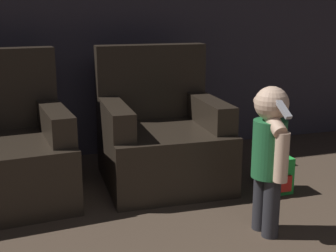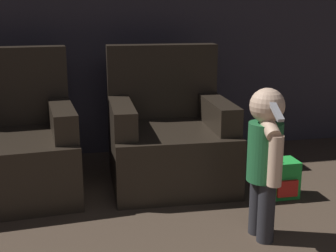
{
  "view_description": "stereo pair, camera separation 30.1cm",
  "coord_description": "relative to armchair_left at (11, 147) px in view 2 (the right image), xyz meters",
  "views": [
    {
      "loc": [
        -0.75,
        0.31,
        1.33
      ],
      "look_at": [
        0.15,
        3.09,
        0.58
      ],
      "focal_mm": 50.0,
      "sensor_mm": 36.0,
      "label": 1
    },
    {
      "loc": [
        -0.46,
        0.23,
        1.33
      ],
      "look_at": [
        0.15,
        3.09,
        0.58
      ],
      "focal_mm": 50.0,
      "sensor_mm": 36.0,
      "label": 2
    }
  ],
  "objects": [
    {
      "name": "wall_back",
      "position": [
        0.89,
        0.85,
        0.96
      ],
      "size": [
        8.4,
        0.05,
        2.6
      ],
      "color": "#3D3842",
      "rests_on": "ground_plane"
    },
    {
      "name": "armchair_left",
      "position": [
        0.0,
        0.0,
        0.0
      ],
      "size": [
        0.97,
        0.99,
        1.04
      ],
      "rotation": [
        0.0,
        0.0,
        0.09
      ],
      "color": "black",
      "rests_on": "ground_plane"
    },
    {
      "name": "armchair_right",
      "position": [
        1.17,
        0.0,
        0.0
      ],
      "size": [
        0.92,
        0.95,
        1.04
      ],
      "rotation": [
        0.0,
        0.0,
        -0.03
      ],
      "color": "black",
      "rests_on": "ground_plane"
    },
    {
      "name": "person_toddler",
      "position": [
        1.5,
        -1.06,
        0.19
      ],
      "size": [
        0.2,
        0.35,
        0.9
      ],
      "rotation": [
        0.0,
        0.0,
        -1.5
      ],
      "color": "#28282D",
      "rests_on": "ground_plane"
    },
    {
      "name": "toy_backpack",
      "position": [
        1.89,
        -0.5,
        -0.21
      ],
      "size": [
        0.22,
        0.21,
        0.27
      ],
      "color": "green",
      "rests_on": "ground_plane"
    }
  ]
}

